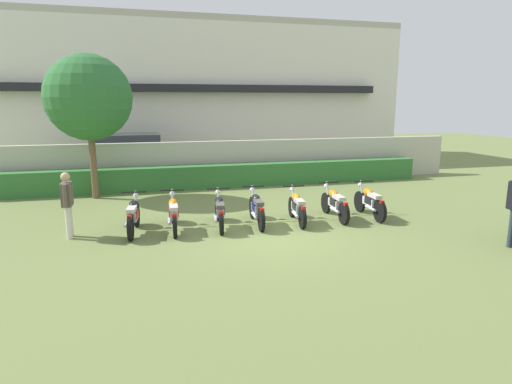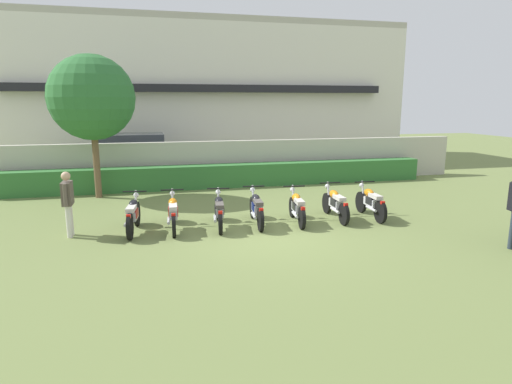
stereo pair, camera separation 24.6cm
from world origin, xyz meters
name	(u,v)px [view 1 (the left image)]	position (x,y,z in m)	size (l,w,h in m)	color
ground	(270,236)	(0.00, 0.00, 0.00)	(60.00, 60.00, 0.00)	olive
building	(193,94)	(0.00, 14.69, 3.65)	(21.41, 6.50, 7.29)	silver
compound_wall	(218,163)	(0.00, 7.18, 0.85)	(20.34, 0.30, 1.71)	#BCB7A8
hedge_row	(221,176)	(0.00, 6.48, 0.43)	(16.27, 0.70, 0.87)	#337033
parked_car	(131,156)	(-3.33, 9.44, 0.94)	(4.52, 2.11, 1.89)	navy
tree_near_inspector	(88,98)	(-4.50, 5.64, 3.34)	(2.79, 2.79, 4.75)	brown
motorcycle_in_row_0	(133,215)	(-3.22, 1.11, 0.46)	(0.60, 1.85, 0.98)	black
motorcycle_in_row_1	(173,213)	(-2.24, 1.12, 0.45)	(0.60, 1.94, 0.96)	black
motorcycle_in_row_2	(220,211)	(-1.06, 1.07, 0.44)	(0.60, 1.87, 0.95)	black
motorcycle_in_row_3	(257,208)	(-0.06, 1.08, 0.45)	(0.60, 1.93, 0.96)	black
motorcycle_in_row_4	(297,207)	(1.04, 0.98, 0.44)	(0.60, 1.78, 0.94)	black
motorcycle_in_row_5	(335,203)	(2.21, 1.10, 0.45)	(0.60, 1.90, 0.96)	black
motorcycle_in_row_6	(370,201)	(3.23, 0.99, 0.45)	(0.60, 1.84, 0.97)	black
inspector_person	(67,200)	(-4.70, 1.14, 0.93)	(0.22, 0.65, 1.59)	silver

